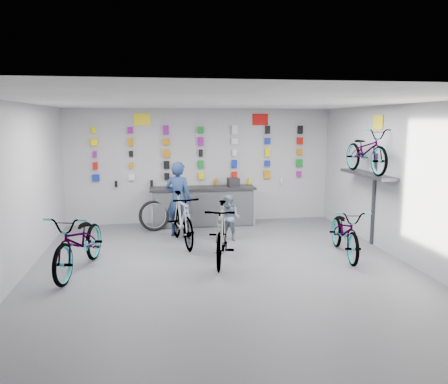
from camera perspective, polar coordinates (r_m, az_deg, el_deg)
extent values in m
plane|color=#56565B|center=(8.04, -0.02, -10.18)|extent=(8.00, 8.00, 0.00)
plane|color=white|center=(7.59, -0.03, 11.71)|extent=(8.00, 8.00, 0.00)
plane|color=#B2B2B5|center=(11.61, -3.06, 3.41)|extent=(7.00, 0.00, 7.00)
plane|color=#B2B2B5|center=(3.87, 9.23, -8.49)|extent=(7.00, 0.00, 7.00)
plane|color=#B2B2B5|center=(7.94, -25.86, -0.19)|extent=(0.00, 8.00, 8.00)
plane|color=#B2B2B5|center=(8.91, 22.83, 0.94)|extent=(0.00, 8.00, 8.00)
cube|color=black|center=(11.33, -2.79, -2.11)|extent=(2.60, 0.60, 0.90)
cube|color=silver|center=(11.03, -2.62, -2.26)|extent=(2.60, 0.02, 0.90)
cube|color=silver|center=(10.97, -9.40, -2.44)|extent=(0.04, 0.04, 0.96)
cube|color=silver|center=(11.24, 3.98, -2.05)|extent=(0.04, 0.04, 0.96)
cube|color=black|center=(11.24, -2.81, 0.49)|extent=(2.70, 0.66, 0.06)
cube|color=#1227AB|center=(11.62, -16.39, 1.81)|extent=(0.17, 0.06, 0.17)
cube|color=silver|center=(11.53, -11.96, 1.93)|extent=(0.16, 0.06, 0.16)
cube|color=black|center=(11.52, -7.48, 2.04)|extent=(0.13, 0.06, 0.18)
cube|color=#FFE700|center=(11.57, -3.02, 2.14)|extent=(0.13, 0.06, 0.19)
cube|color=red|center=(11.70, 1.37, 2.23)|extent=(0.14, 0.06, 0.18)
cube|color=orange|center=(11.89, 5.65, 2.30)|extent=(0.17, 0.06, 0.21)
cube|color=#92118B|center=(12.15, 9.77, 2.36)|extent=(0.12, 0.06, 0.15)
cube|color=red|center=(11.58, -16.46, 3.28)|extent=(0.12, 0.06, 0.19)
cube|color=orange|center=(11.50, -12.01, 3.41)|extent=(0.11, 0.06, 0.14)
cube|color=black|center=(11.48, -7.51, 3.53)|extent=(0.15, 0.06, 0.21)
cube|color=#127E24|center=(11.54, -3.03, 3.62)|extent=(0.14, 0.06, 0.20)
cube|color=#1227AB|center=(11.66, 1.38, 3.69)|extent=(0.14, 0.06, 0.21)
cube|color=#1227AB|center=(11.86, 5.67, 3.74)|extent=(0.15, 0.06, 0.16)
cube|color=#127E24|center=(12.11, 9.81, 3.76)|extent=(0.18, 0.06, 0.20)
cube|color=#92118B|center=(11.56, -16.53, 4.76)|extent=(0.09, 0.06, 0.16)
cube|color=black|center=(11.47, -12.06, 4.90)|extent=(0.11, 0.06, 0.16)
cube|color=orange|center=(11.46, -7.54, 5.02)|extent=(0.17, 0.06, 0.21)
cube|color=black|center=(11.51, -3.04, 5.11)|extent=(0.10, 0.06, 0.19)
cube|color=silver|center=(11.64, 1.38, 5.16)|extent=(0.12, 0.06, 0.17)
cube|color=#FFE700|center=(11.83, 5.70, 5.19)|extent=(0.13, 0.06, 0.22)
cube|color=orange|center=(12.09, 9.84, 5.18)|extent=(0.15, 0.06, 0.15)
cube|color=#FFE700|center=(11.54, -16.60, 6.24)|extent=(0.17, 0.06, 0.16)
cube|color=orange|center=(11.46, -12.11, 6.40)|extent=(0.13, 0.06, 0.20)
cube|color=orange|center=(11.44, -7.57, 6.52)|extent=(0.16, 0.06, 0.16)
cube|color=#92118B|center=(11.50, -3.06, 6.60)|extent=(0.14, 0.06, 0.23)
cube|color=silver|center=(11.62, 1.39, 6.64)|extent=(0.17, 0.06, 0.15)
cube|color=#1227AB|center=(11.82, 5.72, 6.64)|extent=(0.15, 0.06, 0.17)
cube|color=red|center=(12.07, 9.88, 6.60)|extent=(0.16, 0.06, 0.19)
cube|color=#FFE700|center=(11.53, -16.67, 7.73)|extent=(0.10, 0.06, 0.15)
cube|color=#92118B|center=(11.45, -12.16, 7.90)|extent=(0.14, 0.06, 0.16)
cube|color=#92118B|center=(11.43, -7.61, 8.02)|extent=(0.14, 0.06, 0.24)
cube|color=#127E24|center=(11.49, -3.07, 8.09)|extent=(0.15, 0.06, 0.18)
cube|color=silver|center=(11.61, 1.40, 8.12)|extent=(0.16, 0.06, 0.23)
cube|color=black|center=(11.81, 5.74, 8.09)|extent=(0.12, 0.06, 0.22)
cube|color=black|center=(12.06, 9.92, 8.02)|extent=(0.14, 0.06, 0.22)
cylinder|color=black|center=(11.56, -13.91, 1.03)|extent=(0.07, 0.07, 0.16)
cylinder|color=black|center=(11.52, -9.45, 1.14)|extent=(0.07, 0.07, 0.16)
cylinder|color=orange|center=(11.62, -1.04, 1.34)|extent=(0.07, 0.07, 0.16)
cylinder|color=#FFE700|center=(11.78, 3.30, 1.43)|extent=(0.07, 0.07, 0.16)
cylinder|color=silver|center=(12.00, 7.51, 1.51)|extent=(0.07, 0.07, 0.16)
cube|color=#333338|center=(9.84, 18.21, 2.21)|extent=(0.38, 1.90, 0.06)
cube|color=#333338|center=(10.00, 18.97, -0.91)|extent=(0.04, 0.10, 2.00)
cube|color=yellow|center=(11.48, -10.68, 9.30)|extent=(0.42, 0.02, 0.30)
cube|color=red|center=(11.80, 4.75, 9.42)|extent=(0.42, 0.02, 0.30)
cube|color=yellow|center=(9.86, 19.47, 8.57)|extent=(0.02, 0.40, 0.30)
imported|color=gray|center=(8.22, -18.31, -6.18)|extent=(1.17, 2.21, 1.11)
imported|color=gray|center=(8.33, -0.37, -5.39)|extent=(0.93, 1.97, 1.14)
imported|color=gray|center=(9.07, 15.56, -4.98)|extent=(0.96, 1.98, 1.00)
imported|color=gray|center=(9.55, -5.52, -3.52)|extent=(0.86, 1.97, 1.14)
imported|color=gray|center=(9.77, 18.09, 5.14)|extent=(0.63, 1.80, 0.95)
imported|color=navy|center=(10.18, -5.95, -0.95)|extent=(0.77, 0.68, 1.77)
imported|color=slate|center=(9.82, 0.72, -3.42)|extent=(0.64, 0.61, 1.05)
torus|color=black|center=(10.91, -9.12, -3.08)|extent=(0.80, 0.45, 0.76)
torus|color=silver|center=(10.91, -9.12, -3.08)|extent=(0.65, 0.33, 0.61)
cube|color=black|center=(11.33, 1.22, 1.29)|extent=(0.31, 0.33, 0.22)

